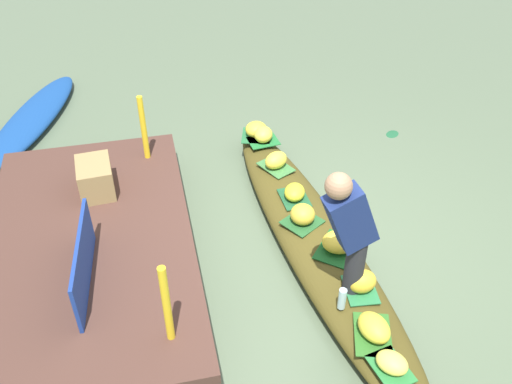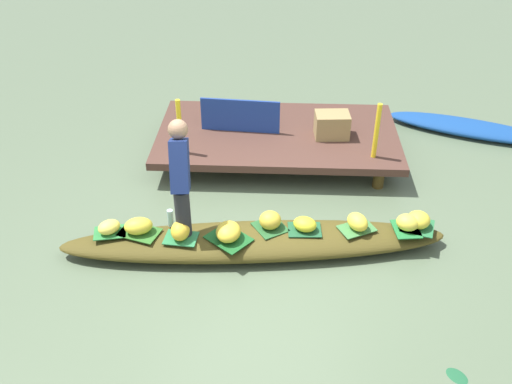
{
  "view_description": "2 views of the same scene",
  "coord_description": "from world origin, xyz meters",
  "px_view_note": "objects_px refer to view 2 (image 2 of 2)",
  "views": [
    {
      "loc": [
        -3.68,
        1.41,
        3.77
      ],
      "look_at": [
        0.31,
        0.51,
        0.57
      ],
      "focal_mm": 39.72,
      "sensor_mm": 36.0,
      "label": 1
    },
    {
      "loc": [
        0.25,
        -4.8,
        4.02
      ],
      "look_at": [
        0.01,
        0.32,
        0.54
      ],
      "focal_mm": 40.4,
      "sensor_mm": 36.0,
      "label": 2
    }
  ],
  "objects_px": {
    "banana_bunch_8": "(419,220)",
    "banana_bunch_1": "(228,232)",
    "banana_bunch_7": "(138,226)",
    "banana_bunch_0": "(358,222)",
    "banana_bunch_5": "(270,220)",
    "banana_bunch_4": "(180,231)",
    "banana_bunch_6": "(407,222)",
    "produce_crate": "(332,125)",
    "banana_bunch_3": "(305,224)",
    "moored_boat": "(470,128)",
    "banana_bunch_2": "(109,227)",
    "market_banner": "(240,116)",
    "vendor_boat": "(254,241)",
    "water_bottle": "(170,218)",
    "vendor_person": "(180,174)"
  },
  "relations": [
    {
      "from": "banana_bunch_7",
      "to": "vendor_person",
      "type": "bearing_deg",
      "value": 9.83
    },
    {
      "from": "banana_bunch_8",
      "to": "produce_crate",
      "type": "xyz_separation_m",
      "value": [
        -0.82,
        1.77,
        0.19
      ]
    },
    {
      "from": "vendor_boat",
      "to": "banana_bunch_0",
      "type": "bearing_deg",
      "value": 0.2
    },
    {
      "from": "banana_bunch_0",
      "to": "water_bottle",
      "type": "distance_m",
      "value": 1.99
    },
    {
      "from": "banana_bunch_8",
      "to": "produce_crate",
      "type": "relative_size",
      "value": 0.57
    },
    {
      "from": "produce_crate",
      "to": "vendor_person",
      "type": "bearing_deg",
      "value": -130.62
    },
    {
      "from": "banana_bunch_7",
      "to": "banana_bunch_0",
      "type": "bearing_deg",
      "value": 4.38
    },
    {
      "from": "banana_bunch_2",
      "to": "banana_bunch_3",
      "type": "relative_size",
      "value": 0.95
    },
    {
      "from": "banana_bunch_4",
      "to": "banana_bunch_5",
      "type": "relative_size",
      "value": 1.04
    },
    {
      "from": "water_bottle",
      "to": "banana_bunch_6",
      "type": "bearing_deg",
      "value": 1.09
    },
    {
      "from": "banana_bunch_0",
      "to": "banana_bunch_5",
      "type": "xyz_separation_m",
      "value": [
        -0.93,
        -0.02,
        0.01
      ]
    },
    {
      "from": "banana_bunch_0",
      "to": "banana_bunch_2",
      "type": "relative_size",
      "value": 1.1
    },
    {
      "from": "vendor_boat",
      "to": "water_bottle",
      "type": "relative_size",
      "value": 20.78
    },
    {
      "from": "moored_boat",
      "to": "produce_crate",
      "type": "relative_size",
      "value": 5.35
    },
    {
      "from": "banana_bunch_4",
      "to": "water_bottle",
      "type": "relative_size",
      "value": 1.23
    },
    {
      "from": "banana_bunch_5",
      "to": "water_bottle",
      "type": "relative_size",
      "value": 1.18
    },
    {
      "from": "market_banner",
      "to": "banana_bunch_7",
      "type": "bearing_deg",
      "value": -109.23
    },
    {
      "from": "banana_bunch_0",
      "to": "banana_bunch_1",
      "type": "distance_m",
      "value": 1.37
    },
    {
      "from": "banana_bunch_7",
      "to": "banana_bunch_4",
      "type": "bearing_deg",
      "value": -9.37
    },
    {
      "from": "vendor_boat",
      "to": "banana_bunch_4",
      "type": "bearing_deg",
      "value": -175.06
    },
    {
      "from": "banana_bunch_8",
      "to": "market_banner",
      "type": "xyz_separation_m",
      "value": [
        -2.03,
        1.86,
        0.25
      ]
    },
    {
      "from": "banana_bunch_3",
      "to": "banana_bunch_8",
      "type": "distance_m",
      "value": 1.22
    },
    {
      "from": "banana_bunch_3",
      "to": "market_banner",
      "type": "distance_m",
      "value": 2.15
    },
    {
      "from": "water_bottle",
      "to": "market_banner",
      "type": "relative_size",
      "value": 0.19
    },
    {
      "from": "water_bottle",
      "to": "banana_bunch_1",
      "type": "bearing_deg",
      "value": -17.39
    },
    {
      "from": "banana_bunch_5",
      "to": "market_banner",
      "type": "distance_m",
      "value": 2.01
    },
    {
      "from": "moored_boat",
      "to": "banana_bunch_7",
      "type": "xyz_separation_m",
      "value": [
        -4.23,
        -2.87,
        0.25
      ]
    },
    {
      "from": "banana_bunch_1",
      "to": "banana_bunch_3",
      "type": "bearing_deg",
      "value": 13.12
    },
    {
      "from": "banana_bunch_0",
      "to": "vendor_person",
      "type": "bearing_deg",
      "value": -177.06
    },
    {
      "from": "moored_boat",
      "to": "banana_bunch_1",
      "type": "bearing_deg",
      "value": -118.63
    },
    {
      "from": "moored_boat",
      "to": "produce_crate",
      "type": "xyz_separation_m",
      "value": [
        -2.09,
        -0.86,
        0.44
      ]
    },
    {
      "from": "banana_bunch_5",
      "to": "banana_bunch_8",
      "type": "distance_m",
      "value": 1.58
    },
    {
      "from": "banana_bunch_0",
      "to": "banana_bunch_4",
      "type": "xyz_separation_m",
      "value": [
        -1.85,
        -0.25,
        0.01
      ]
    },
    {
      "from": "vendor_person",
      "to": "banana_bunch_6",
      "type": "bearing_deg",
      "value": 2.63
    },
    {
      "from": "banana_bunch_5",
      "to": "banana_bunch_6",
      "type": "xyz_separation_m",
      "value": [
        1.45,
        0.04,
        -0.01
      ]
    },
    {
      "from": "vendor_person",
      "to": "market_banner",
      "type": "bearing_deg",
      "value": 77.36
    },
    {
      "from": "water_bottle",
      "to": "market_banner",
      "type": "bearing_deg",
      "value": 72.63
    },
    {
      "from": "moored_boat",
      "to": "produce_crate",
      "type": "distance_m",
      "value": 2.31
    },
    {
      "from": "moored_boat",
      "to": "banana_bunch_6",
      "type": "relative_size",
      "value": 9.85
    },
    {
      "from": "banana_bunch_6",
      "to": "produce_crate",
      "type": "height_order",
      "value": "produce_crate"
    },
    {
      "from": "moored_boat",
      "to": "banana_bunch_8",
      "type": "relative_size",
      "value": 9.38
    },
    {
      "from": "water_bottle",
      "to": "produce_crate",
      "type": "bearing_deg",
      "value": 45.86
    },
    {
      "from": "banana_bunch_8",
      "to": "banana_bunch_1",
      "type": "bearing_deg",
      "value": -171.45
    },
    {
      "from": "banana_bunch_1",
      "to": "vendor_person",
      "type": "bearing_deg",
      "value": 163.76
    },
    {
      "from": "vendor_boat",
      "to": "banana_bunch_2",
      "type": "relative_size",
      "value": 17.23
    },
    {
      "from": "banana_bunch_5",
      "to": "banana_bunch_4",
      "type": "bearing_deg",
      "value": -166.01
    },
    {
      "from": "banana_bunch_6",
      "to": "banana_bunch_8",
      "type": "xyz_separation_m",
      "value": [
        0.13,
        0.05,
        -0.0
      ]
    },
    {
      "from": "banana_bunch_0",
      "to": "market_banner",
      "type": "bearing_deg",
      "value": 125.54
    },
    {
      "from": "banana_bunch_6",
      "to": "produce_crate",
      "type": "relative_size",
      "value": 0.54
    },
    {
      "from": "banana_bunch_1",
      "to": "banana_bunch_7",
      "type": "bearing_deg",
      "value": 176.6
    }
  ]
}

